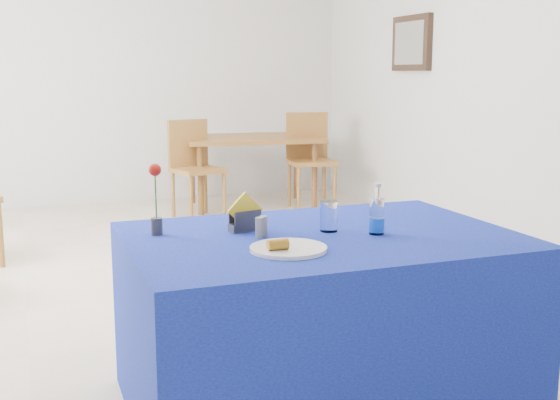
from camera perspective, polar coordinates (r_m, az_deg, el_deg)
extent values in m
plane|color=beige|center=(4.73, -6.20, -7.29)|extent=(7.00, 7.00, 0.00)
plane|color=silver|center=(7.95, -12.69, 9.90)|extent=(5.00, 0.00, 5.00)
plane|color=silver|center=(5.65, 19.26, 9.50)|extent=(0.00, 7.00, 7.00)
cube|color=black|center=(6.95, 10.66, 12.42)|extent=(0.06, 0.64, 0.52)
cube|color=#998C66|center=(6.94, 10.47, 12.43)|extent=(0.02, 0.52, 0.40)
cylinder|color=silver|center=(2.67, 0.69, -3.97)|extent=(0.30, 0.30, 0.01)
cylinder|color=silver|center=(2.98, 4.00, -1.33)|extent=(0.08, 0.08, 0.13)
cylinder|color=slate|center=(2.86, -1.69, -2.27)|extent=(0.03, 0.03, 0.08)
cylinder|color=slate|center=(2.89, -1.35, -2.14)|extent=(0.03, 0.03, 0.08)
cube|color=#0F108C|center=(3.05, 3.29, -9.75)|extent=(1.60, 1.10, 0.76)
cylinder|color=silver|center=(2.95, 7.88, -1.33)|extent=(0.06, 0.06, 0.15)
cylinder|color=blue|center=(2.96, 7.86, -1.99)|extent=(0.06, 0.06, 0.06)
cylinder|color=white|center=(2.93, 7.92, 0.59)|extent=(0.03, 0.03, 0.05)
cylinder|color=silver|center=(2.92, 7.94, 1.21)|extent=(0.03, 0.03, 0.01)
cube|color=#3B3A40|center=(2.99, -2.86, -2.19)|extent=(0.15, 0.08, 0.03)
cube|color=#38383D|center=(2.97, -2.62, -1.76)|extent=(0.13, 0.04, 0.09)
cube|color=#343439|center=(3.01, -3.11, -1.59)|extent=(0.13, 0.04, 0.09)
cube|color=yellow|center=(2.98, -2.87, -0.83)|extent=(0.15, 0.02, 0.15)
cylinder|color=#2A292F|center=(2.96, -9.99, -2.11)|extent=(0.05, 0.05, 0.07)
cylinder|color=#1A681E|center=(2.94, -10.06, 0.07)|extent=(0.01, 0.01, 0.22)
sphere|color=#AC130B|center=(2.92, -10.13, 2.43)|extent=(0.05, 0.05, 0.05)
cube|color=brown|center=(7.50, -2.34, 5.00)|extent=(1.51, 1.06, 0.05)
cylinder|color=brown|center=(7.10, -6.47, 1.60)|extent=(0.06, 0.06, 0.71)
cylinder|color=brown|center=(7.36, 2.83, 1.95)|extent=(0.06, 0.06, 0.71)
cylinder|color=brown|center=(7.79, -7.18, 2.35)|extent=(0.06, 0.06, 0.71)
cylinder|color=brown|center=(8.02, 1.36, 2.66)|extent=(0.06, 0.06, 0.71)
cylinder|color=#9B642D|center=(6.74, -7.24, 0.04)|extent=(0.04, 0.04, 0.46)
cylinder|color=#9B642D|center=(6.92, -4.55, 0.36)|extent=(0.04, 0.04, 0.46)
cylinder|color=#9B642D|center=(7.06, -8.67, 0.47)|extent=(0.04, 0.04, 0.46)
cylinder|color=#9B642D|center=(7.23, -6.07, 0.77)|extent=(0.04, 0.04, 0.46)
cube|color=#9B642D|center=(6.95, -6.68, 2.42)|extent=(0.53, 0.53, 0.04)
cube|color=#9B642D|center=(7.09, -7.49, 4.61)|extent=(0.43, 0.15, 0.47)
cylinder|color=#9B642D|center=(7.16, 1.52, 0.81)|extent=(0.04, 0.04, 0.48)
cylinder|color=#9B642D|center=(7.27, 4.47, 0.92)|extent=(0.04, 0.04, 0.48)
cylinder|color=#9B642D|center=(7.53, 0.77, 1.28)|extent=(0.04, 0.04, 0.48)
cylinder|color=#9B642D|center=(7.63, 3.59, 1.39)|extent=(0.04, 0.04, 0.48)
cube|color=#9B642D|center=(7.36, 2.60, 3.09)|extent=(0.50, 0.50, 0.04)
cube|color=#9B642D|center=(7.52, 2.20, 5.27)|extent=(0.45, 0.10, 0.49)
cylinder|color=#9B642D|center=(5.57, -21.76, -2.64)|extent=(0.04, 0.04, 0.49)
cylinder|color=gold|center=(2.61, -0.18, -3.62)|extent=(0.08, 0.04, 0.04)
cylinder|color=beige|center=(2.63, 0.63, -3.56)|extent=(0.00, 0.03, 0.03)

